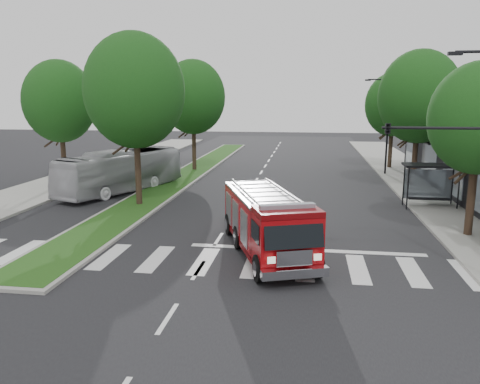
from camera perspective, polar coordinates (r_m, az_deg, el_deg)
The scene contains 15 objects.
ground at distance 21.72m, azimuth -2.65°, elevation -5.78°, with size 140.00×140.00×0.00m, color black.
sidewalk_right at distance 32.18m, azimuth 23.45°, elevation -0.92°, with size 5.00×80.00×0.15m, color gray.
sidewalk_left at distance 36.10m, azimuth -22.68°, elevation 0.39°, with size 5.00×80.00×0.15m, color gray.
median at distance 40.15m, azimuth -6.24°, elevation 2.24°, with size 3.00×50.00×0.15m.
bus_shelter at distance 29.75m, azimuth 22.24°, elevation 2.09°, with size 3.20×1.60×2.61m.
tree_right_near at distance 23.63m, azimuth 27.12°, elevation 7.97°, with size 4.40×4.40×8.05m.
tree_right_mid at distance 35.19m, azimuth 20.99°, elevation 10.78°, with size 5.60×5.60×9.72m.
tree_right_far at distance 45.01m, azimuth 18.17°, elevation 10.10°, with size 5.00×5.00×8.73m.
tree_median_near at distance 28.19m, azimuth -12.73°, elevation 11.94°, with size 5.80×5.80×10.16m.
tree_median_far at distance 41.58m, azimuth -5.74°, elevation 11.44°, with size 5.60×5.60×9.72m.
tree_left_mid at distance 37.02m, azimuth -21.14°, elevation 10.25°, with size 5.20×5.20×9.16m.
streetlight_right_near at distance 17.88m, azimuth 26.71°, elevation 4.59°, with size 4.08×0.22×8.00m.
streetlight_right_far at distance 40.92m, azimuth 17.39°, elevation 8.17°, with size 2.11×0.20×8.00m.
fire_engine at distance 19.53m, azimuth 3.31°, elevation -3.76°, with size 4.83×8.20×2.73m.
city_bus at distance 33.37m, azimuth -14.20°, elevation 2.48°, with size 2.43×10.37×2.89m, color #B9B9BD.
Camera 1 is at (3.96, -20.37, 6.40)m, focal length 35.00 mm.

